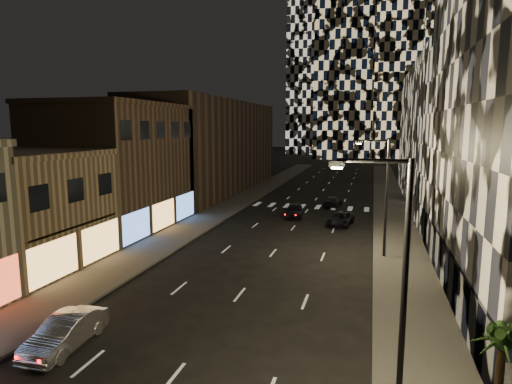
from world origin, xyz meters
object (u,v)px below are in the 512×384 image
Objects in this scene: car_dark_rightlane at (340,219)px; car_dark_oncoming at (333,202)px; car_silver_parked at (66,332)px; streetlight_near at (397,279)px; streetlight_far at (383,190)px; palm_tree at (502,347)px; car_dark_midlane at (294,210)px.

car_dark_oncoming is at bearing 107.13° from car_dark_rightlane.
car_dark_rightlane is at bearing 68.32° from car_silver_parked.
car_silver_parked is 1.02× the size of car_dark_oncoming.
streetlight_near is 1.91× the size of car_dark_rightlane.
car_silver_parked is (-14.15, -18.14, -4.60)m from streetlight_far.
palm_tree is (17.30, -1.75, 2.71)m from car_silver_parked.
car_dark_midlane is 35.44m from palm_tree.
streetlight_far is at bearing 109.98° from car_dark_oncoming.
car_dark_rightlane is 1.18× the size of palm_tree.
palm_tree reaches higher than car_dark_midlane.
palm_tree reaches higher than car_dark_rightlane.
car_silver_parked is at bearing -127.96° from streetlight_far.
car_dark_midlane is at bearing 110.45° from palm_tree.
car_dark_oncoming is at bearing 75.82° from car_silver_parked.
streetlight_far is 23.46m from car_silver_parked.
car_dark_midlane is (4.95, 31.36, 0.01)m from car_silver_parked.
palm_tree reaches higher than car_dark_oncoming.
car_dark_oncoming is (3.61, 7.56, -0.12)m from car_dark_midlane.
palm_tree is at bearing -69.35° from car_dark_rightlane.
streetlight_far reaches higher than car_silver_parked.
car_dark_midlane is at bearing 105.48° from streetlight_near.
streetlight_far is 22.03m from car_dark_oncoming.
streetlight_far is 1.96× the size of car_silver_parked.
streetlight_near reaches higher than car_silver_parked.
car_dark_oncoming is (8.57, 38.92, -0.10)m from car_silver_parked.
streetlight_near reaches higher than palm_tree.
car_dark_oncoming is (-5.59, 20.78, -4.70)m from streetlight_far.
car_dark_oncoming is at bearing 105.05° from streetlight_far.
car_dark_midlane is (-9.20, 13.22, -4.58)m from streetlight_far.
streetlight_near is 20.00m from streetlight_far.
streetlight_near is 2.24× the size of palm_tree.
car_silver_parked is at bearing 82.51° from car_dark_oncoming.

